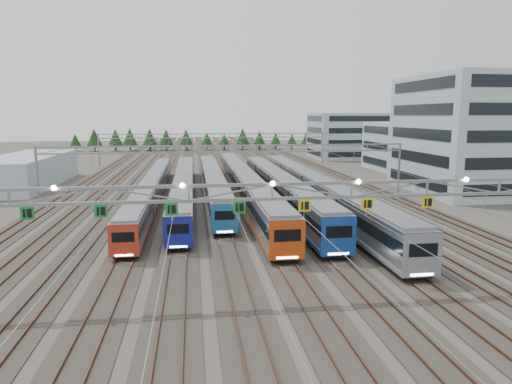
{
  "coord_description": "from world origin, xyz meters",
  "views": [
    {
      "loc": [
        -5.25,
        -30.05,
        12.43
      ],
      "look_at": [
        1.96,
        22.23,
        3.5
      ],
      "focal_mm": 32.0,
      "sensor_mm": 36.0,
      "label": 1
    }
  ],
  "objects": [
    {
      "name": "depot_bldg_north",
      "position": [
        40.46,
        98.8,
        6.46
      ],
      "size": [
        22.0,
        18.0,
        12.93
      ],
      "primitive_type": "cube",
      "color": "#AAC1CB",
      "rests_on": "ground"
    },
    {
      "name": "depot_bldg_mid",
      "position": [
        42.63,
        68.88,
        5.38
      ],
      "size": [
        14.0,
        16.0,
        10.76
      ],
      "primitive_type": "cube",
      "color": "#AAC1CB",
      "rests_on": "ground"
    },
    {
      "name": "train_a",
      "position": [
        -11.25,
        37.34,
        1.91
      ],
      "size": [
        2.56,
        58.39,
        3.33
      ],
      "color": "black",
      "rests_on": "ground"
    },
    {
      "name": "gantry_mid",
      "position": [
        0.0,
        40.0,
        6.39
      ],
      "size": [
        56.36,
        0.36,
        8.0
      ],
      "color": "gray",
      "rests_on": "ground"
    },
    {
      "name": "ground",
      "position": [
        0.0,
        0.0,
        0.0
      ],
      "size": [
        400.0,
        400.0,
        0.0
      ],
      "primitive_type": "plane",
      "color": "#47423A",
      "rests_on": "ground"
    },
    {
      "name": "train_f",
      "position": [
        11.25,
        31.53,
        2.24
      ],
      "size": [
        3.04,
        63.1,
        3.97
      ],
      "color": "black",
      "rests_on": "ground"
    },
    {
      "name": "gantry_far",
      "position": [
        0.0,
        85.0,
        6.39
      ],
      "size": [
        56.36,
        0.36,
        8.0
      ],
      "color": "gray",
      "rests_on": "ground"
    },
    {
      "name": "train_b",
      "position": [
        -6.75,
        39.02,
        1.98
      ],
      "size": [
        2.66,
        57.96,
        3.46
      ],
      "color": "black",
      "rests_on": "ground"
    },
    {
      "name": "gantry_near",
      "position": [
        -0.05,
        -0.12,
        7.09
      ],
      "size": [
        56.36,
        0.61,
        8.08
      ],
      "color": "gray",
      "rests_on": "ground"
    },
    {
      "name": "west_shed",
      "position": [
        -34.53,
        55.39,
        2.67
      ],
      "size": [
        10.0,
        30.0,
        5.34
      ],
      "primitive_type": "cube",
      "color": "#AAC1CB",
      "rests_on": "ground"
    },
    {
      "name": "track_bed",
      "position": [
        0.0,
        100.0,
        1.49
      ],
      "size": [
        54.0,
        260.0,
        5.42
      ],
      "color": "#2D2823",
      "rests_on": "ground"
    },
    {
      "name": "train_e",
      "position": [
        6.75,
        32.68,
        2.27
      ],
      "size": [
        3.09,
        53.85,
        4.03
      ],
      "color": "black",
      "rests_on": "ground"
    },
    {
      "name": "treeline",
      "position": [
        -4.05,
        133.68,
        4.23
      ],
      "size": [
        87.5,
        5.6,
        7.02
      ],
      "color": "#332114",
      "rests_on": "ground"
    },
    {
      "name": "train_d",
      "position": [
        2.25,
        38.65,
        2.24
      ],
      "size": [
        3.05,
        66.63,
        3.98
      ],
      "color": "black",
      "rests_on": "ground"
    },
    {
      "name": "train_c",
      "position": [
        -2.25,
        41.35,
        2.05
      ],
      "size": [
        2.77,
        53.38,
        3.6
      ],
      "color": "black",
      "rests_on": "ground"
    },
    {
      "name": "depot_bldg_south",
      "position": [
        39.34,
        38.69,
        9.33
      ],
      "size": [
        18.0,
        22.0,
        18.66
      ],
      "primitive_type": "cube",
      "color": "#AAC1CB",
      "rests_on": "ground"
    }
  ]
}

